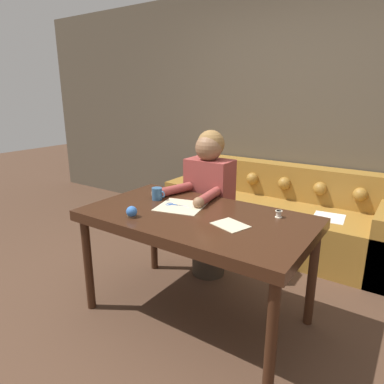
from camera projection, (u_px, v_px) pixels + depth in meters
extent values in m
plane|color=#4C3323|center=(208.00, 320.00, 2.37)|extent=(16.00, 16.00, 0.00)
cube|color=brown|center=(307.00, 114.00, 3.52)|extent=(8.00, 0.06, 2.60)
cube|color=#381E11|center=(196.00, 219.00, 2.23)|extent=(1.48, 0.83, 0.07)
cylinder|color=#381E11|center=(88.00, 265.00, 2.42)|extent=(0.06, 0.06, 0.69)
cylinder|color=#381E11|center=(271.00, 340.00, 1.69)|extent=(0.06, 0.06, 0.69)
cylinder|color=#381E11|center=(154.00, 232.00, 2.99)|extent=(0.06, 0.06, 0.69)
cylinder|color=#381E11|center=(312.00, 278.00, 2.25)|extent=(0.06, 0.06, 0.69)
cube|color=olive|center=(275.00, 225.00, 3.49)|extent=(2.19, 0.84, 0.44)
cube|color=olive|center=(289.00, 181.00, 3.63)|extent=(2.19, 0.22, 0.35)
cube|color=olive|center=(194.00, 200.00, 4.01)|extent=(0.20, 0.84, 0.60)
sphere|color=olive|center=(223.00, 174.00, 3.91)|extent=(0.13, 0.13, 0.13)
sphere|color=olive|center=(252.00, 179.00, 3.72)|extent=(0.13, 0.13, 0.13)
sphere|color=olive|center=(284.00, 183.00, 3.53)|extent=(0.13, 0.13, 0.13)
sphere|color=olive|center=(320.00, 189.00, 3.33)|extent=(0.13, 0.13, 0.13)
sphere|color=olive|center=(360.00, 195.00, 3.14)|extent=(0.13, 0.13, 0.13)
cube|color=white|center=(329.00, 217.00, 3.06)|extent=(0.29, 0.30, 0.00)
cylinder|color=#33281E|center=(209.00, 247.00, 2.93)|extent=(0.28, 0.28, 0.48)
cube|color=#993D38|center=(209.00, 191.00, 2.79)|extent=(0.37, 0.22, 0.53)
sphere|color=#896042|center=(209.00, 148.00, 2.68)|extent=(0.21, 0.21, 0.21)
sphere|color=olive|center=(211.00, 144.00, 2.69)|extent=(0.22, 0.22, 0.22)
cylinder|color=#993D38|center=(174.00, 190.00, 2.65)|extent=(0.15, 0.34, 0.07)
sphere|color=#896042|center=(156.00, 194.00, 2.54)|extent=(0.08, 0.08, 0.08)
cylinder|color=#993D38|center=(208.00, 197.00, 2.48)|extent=(0.11, 0.34, 0.07)
sphere|color=#896042|center=(199.00, 203.00, 2.33)|extent=(0.08, 0.08, 0.08)
cube|color=beige|center=(181.00, 206.00, 2.36)|extent=(0.37, 0.36, 0.00)
cube|color=beige|center=(230.00, 225.00, 2.03)|extent=(0.24, 0.21, 0.00)
cube|color=silver|center=(186.00, 206.00, 2.37)|extent=(0.11, 0.05, 0.00)
cube|color=#2D569E|center=(173.00, 205.00, 2.39)|extent=(0.07, 0.04, 0.00)
torus|color=#2D569E|center=(168.00, 205.00, 2.40)|extent=(0.04, 0.04, 0.01)
cube|color=silver|center=(185.00, 207.00, 2.35)|extent=(0.11, 0.02, 0.00)
cube|color=#2D569E|center=(174.00, 205.00, 2.40)|extent=(0.07, 0.01, 0.00)
torus|color=#2D569E|center=(170.00, 204.00, 2.42)|extent=(0.04, 0.04, 0.01)
cylinder|color=silver|center=(179.00, 205.00, 2.38)|extent=(0.01, 0.01, 0.01)
cylinder|color=#335B84|center=(157.00, 194.00, 2.51)|extent=(0.08, 0.08, 0.09)
torus|color=#335B84|center=(162.00, 194.00, 2.48)|extent=(0.05, 0.01, 0.05)
cylinder|color=beige|center=(279.00, 214.00, 2.16)|extent=(0.03, 0.03, 0.04)
cylinder|color=beige|center=(279.00, 211.00, 2.15)|extent=(0.04, 0.04, 0.00)
cylinder|color=beige|center=(278.00, 217.00, 2.16)|extent=(0.04, 0.04, 0.00)
cylinder|color=#4C3828|center=(132.00, 216.00, 2.17)|extent=(0.06, 0.06, 0.01)
sphere|color=#3366B2|center=(132.00, 212.00, 2.16)|extent=(0.07, 0.07, 0.07)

